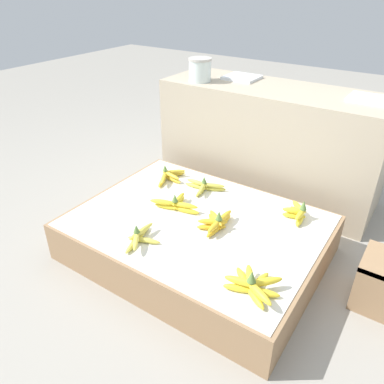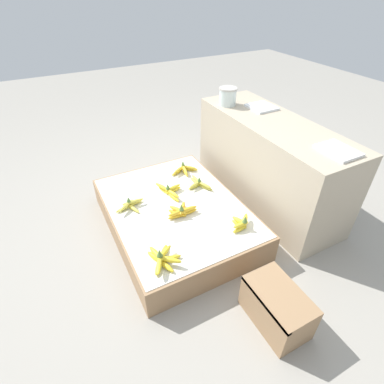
% 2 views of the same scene
% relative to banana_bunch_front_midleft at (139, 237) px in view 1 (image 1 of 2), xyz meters
% --- Properties ---
extents(ground_plane, '(10.00, 10.00, 0.00)m').
position_rel_banana_bunch_front_midleft_xyz_m(ground_plane, '(0.13, 0.30, -0.25)').
color(ground_plane, gray).
extents(display_platform, '(1.25, 0.94, 0.22)m').
position_rel_banana_bunch_front_midleft_xyz_m(display_platform, '(0.13, 0.30, -0.14)').
color(display_platform, '#997551').
rests_on(display_platform, ground_plane).
extents(back_vendor_table, '(1.41, 0.49, 0.72)m').
position_rel_banana_bunch_front_midleft_xyz_m(back_vendor_table, '(0.14, 1.15, 0.11)').
color(back_vendor_table, tan).
rests_on(back_vendor_table, ground_plane).
extents(banana_bunch_front_midleft, '(0.16, 0.23, 0.09)m').
position_rel_banana_bunch_front_midleft_xyz_m(banana_bunch_front_midleft, '(0.00, 0.00, 0.00)').
color(banana_bunch_front_midleft, '#DBCC4C').
rests_on(banana_bunch_front_midleft, display_platform).
extents(banana_bunch_front_right, '(0.23, 0.21, 0.11)m').
position_rel_banana_bunch_front_midleft_xyz_m(banana_bunch_front_right, '(0.58, 0.01, 0.01)').
color(banana_bunch_front_right, yellow).
rests_on(banana_bunch_front_right, display_platform).
extents(banana_bunch_middle_midleft, '(0.27, 0.19, 0.10)m').
position_rel_banana_bunch_front_midleft_xyz_m(banana_bunch_middle_midleft, '(-0.02, 0.33, 0.00)').
color(banana_bunch_middle_midleft, yellow).
rests_on(banana_bunch_middle_midleft, display_platform).
extents(banana_bunch_middle_midright, '(0.15, 0.23, 0.11)m').
position_rel_banana_bunch_front_midleft_xyz_m(banana_bunch_middle_midright, '(0.25, 0.30, 0.01)').
color(banana_bunch_middle_midright, gold).
rests_on(banana_bunch_middle_midright, display_platform).
extents(banana_bunch_back_left, '(0.15, 0.25, 0.09)m').
position_rel_banana_bunch_front_midleft_xyz_m(banana_bunch_back_left, '(-0.25, 0.57, 0.00)').
color(banana_bunch_back_left, gold).
rests_on(banana_bunch_back_left, display_platform).
extents(banana_bunch_back_midleft, '(0.24, 0.18, 0.09)m').
position_rel_banana_bunch_front_midleft_xyz_m(banana_bunch_back_midleft, '(-0.01, 0.58, 0.00)').
color(banana_bunch_back_midleft, gold).
rests_on(banana_bunch_back_midleft, display_platform).
extents(banana_bunch_back_right, '(0.12, 0.18, 0.11)m').
position_rel_banana_bunch_front_midleft_xyz_m(banana_bunch_back_right, '(0.55, 0.61, 0.01)').
color(banana_bunch_back_right, yellow).
rests_on(banana_bunch_back_right, display_platform).
extents(glass_jar, '(0.15, 0.15, 0.14)m').
position_rel_banana_bunch_front_midleft_xyz_m(glass_jar, '(-0.33, 1.02, 0.54)').
color(glass_jar, silver).
rests_on(glass_jar, back_vendor_table).
extents(foam_tray_white, '(0.24, 0.19, 0.02)m').
position_rel_banana_bunch_front_midleft_xyz_m(foam_tray_white, '(0.68, 1.18, 0.48)').
color(foam_tray_white, white).
rests_on(foam_tray_white, back_vendor_table).
extents(foam_tray_dark, '(0.21, 0.20, 0.02)m').
position_rel_banana_bunch_front_midleft_xyz_m(foam_tray_dark, '(-0.13, 1.23, 0.48)').
color(foam_tray_dark, white).
rests_on(foam_tray_dark, back_vendor_table).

